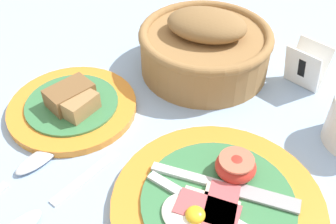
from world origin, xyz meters
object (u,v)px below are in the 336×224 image
number_card (306,66)px  teaspoon_by_saucer (35,215)px  teaspoon_near_cup (21,171)px  breakfast_plate (218,202)px  bread_basket (205,46)px  bread_plate (73,105)px

number_card → teaspoon_by_saucer: number_card is taller
number_card → teaspoon_near_cup: size_ratio=0.38×
breakfast_plate → bread_basket: size_ratio=1.17×
bread_basket → number_card: size_ratio=3.02×
bread_plate → teaspoon_by_saucer: 0.19m
number_card → teaspoon_near_cup: 0.46m
breakfast_plate → teaspoon_by_saucer: 0.22m
bread_plate → number_card: size_ratio=2.67×
bread_plate → bread_basket: 0.24m
breakfast_plate → number_card: number_card is taller
teaspoon_by_saucer → teaspoon_near_cup: same height
number_card → breakfast_plate: bearing=-79.6°
breakfast_plate → teaspoon_near_cup: bearing=-156.4°
number_card → teaspoon_near_cup: (-0.23, -0.39, -0.03)m
bread_basket → teaspoon_near_cup: size_ratio=1.15×
breakfast_plate → bread_basket: (-0.16, 0.23, 0.04)m
bread_plate → teaspoon_by_saucer: size_ratio=1.01×
number_card → teaspoon_by_saucer: (-0.16, -0.43, -0.03)m
breakfast_plate → teaspoon_by_saucer: (-0.17, -0.14, -0.00)m
teaspoon_by_saucer → teaspoon_near_cup: 0.07m
bread_basket → teaspoon_by_saucer: bread_basket is taller
bread_basket → teaspoon_by_saucer: (-0.01, -0.37, -0.04)m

